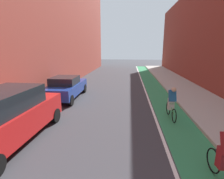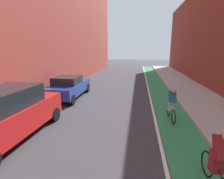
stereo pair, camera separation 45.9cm
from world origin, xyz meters
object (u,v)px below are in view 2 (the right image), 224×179
object	(u,v)px
parked_suv_red	(6,114)
cyclist_mid	(219,160)
cyclist_trailing	(172,103)
parked_sedan_blue	(69,87)

from	to	relation	value
parked_suv_red	cyclist_mid	world-z (taller)	parked_suv_red
parked_suv_red	cyclist_trailing	xyz separation A→B (m)	(6.45, 2.92, -0.21)
parked_suv_red	parked_sedan_blue	size ratio (longest dim) A/B	1.08
cyclist_trailing	cyclist_mid	bearing A→B (deg)	-85.87
parked_suv_red	cyclist_trailing	distance (m)	7.08
cyclist_mid	parked_sedan_blue	bearing A→B (deg)	132.32
parked_sedan_blue	cyclist_trailing	bearing A→B (deg)	-25.21
cyclist_mid	cyclist_trailing	world-z (taller)	cyclist_mid
parked_suv_red	cyclist_mid	xyz separation A→B (m)	(6.76, -1.47, -0.21)
parked_sedan_blue	cyclist_mid	xyz separation A→B (m)	(6.76, -7.43, 0.02)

